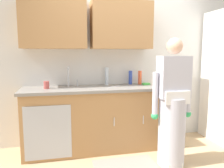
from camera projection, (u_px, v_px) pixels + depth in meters
The scene contains 14 objects.
ground_plane at pixel (141, 167), 2.83m from camera, with size 9.00×9.00×0.00m, color tan.
kitchen_wall_with_uppers at pixel (113, 51), 3.57m from camera, with size 4.80×0.44×2.70m.
closet_door_panel at pixel (224, 79), 3.39m from camera, with size 1.10×0.04×2.10m, color silver.
counter_cabinet at pixel (91, 120), 3.33m from camera, with size 1.90×0.62×0.90m.
countertop at pixel (90, 89), 3.27m from camera, with size 1.96×0.66×0.04m, color gray.
sink at pixel (72, 89), 3.21m from camera, with size 0.50×0.36×0.35m.
person_at_sink at pixel (172, 112), 2.83m from camera, with size 0.55×0.34×1.62m.
floor_mat at pixel (126, 166), 2.84m from camera, with size 0.80×0.50×0.01m, color gray.
bottle_dish_liquid at pixel (140, 78), 3.59m from camera, with size 0.06×0.06×0.22m, color #E05933.
bottle_water_short at pixel (107, 76), 3.51m from camera, with size 0.06×0.06×0.27m, color silver.
bottle_water_tall at pixel (130, 78), 3.59m from camera, with size 0.06×0.06×0.22m, color #334CB2.
cup_by_sink at pixel (46, 85), 3.13m from camera, with size 0.08×0.08×0.11m, color #B24C47.
knife_on_counter at pixel (114, 86), 3.33m from camera, with size 0.24×0.02×0.01m, color silver.
sponge at pixel (146, 84), 3.53m from camera, with size 0.11×0.07×0.03m, color #4CBF4C.
Camera 1 is at (-0.95, -2.52, 1.42)m, focal length 35.84 mm.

